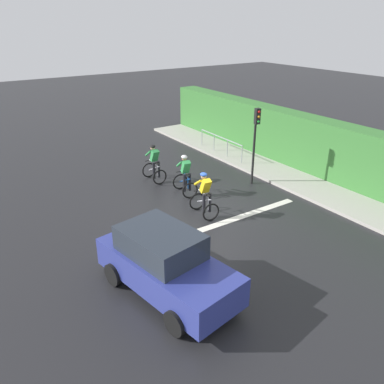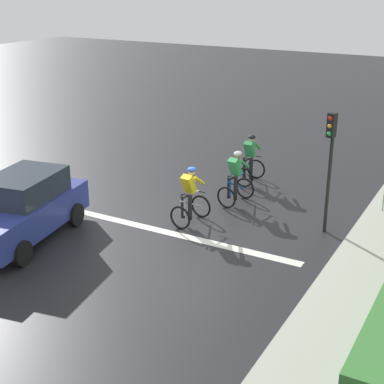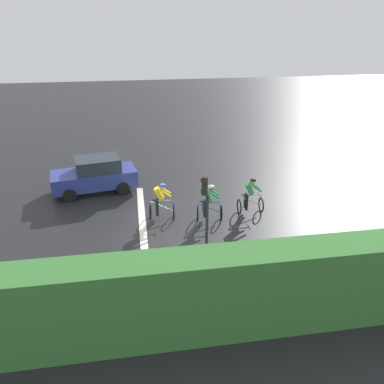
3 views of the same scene
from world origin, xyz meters
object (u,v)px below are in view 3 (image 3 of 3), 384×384
Objects in this scene: pedestrian_railing_kerbside at (323,252)px; cyclist_lead at (250,197)px; cyclist_mid at (161,202)px; car_navy at (95,175)px; cyclist_second at (209,203)px; traffic_light_near_crossing at (205,207)px.

cyclist_lead is at bearing -165.50° from pedestrian_railing_kerbside.
cyclist_mid is 4.52m from car_navy.
cyclist_mid is 0.46× the size of pedestrian_railing_kerbside.
cyclist_second is 5.26m from pedestrian_railing_kerbside.
car_navy reaches higher than cyclist_mid.
car_navy is 8.20m from traffic_light_near_crossing.
car_navy reaches higher than cyclist_second.
cyclist_lead is 1.98m from cyclist_second.
traffic_light_near_crossing reaches higher than cyclist_lead.
cyclist_second is 2.07m from cyclist_mid.
cyclist_mid reaches higher than pedestrian_railing_kerbside.
cyclist_lead is 1.00× the size of cyclist_second.
cyclist_second is at bearing 77.06° from cyclist_mid.
cyclist_lead and cyclist_mid have the same top height.
cyclist_second is 1.00× the size of cyclist_mid.
cyclist_mid is (-0.46, -2.02, 0.00)m from cyclist_second.
car_navy is (-3.84, -5.02, 0.08)m from cyclist_second.
traffic_light_near_crossing is at bearing 20.03° from cyclist_mid.
traffic_light_near_crossing reaches higher than pedestrian_railing_kerbside.
cyclist_mid is at bearing -102.94° from cyclist_second.
cyclist_second is 3.43m from traffic_light_near_crossing.
cyclist_second is at bearing -79.06° from cyclist_lead.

